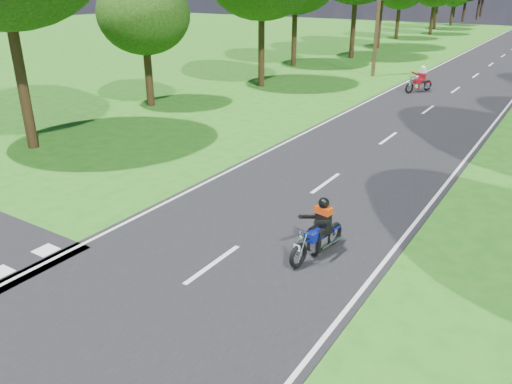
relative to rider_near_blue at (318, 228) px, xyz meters
The scene contains 5 objects.
ground 4.17m from the rider_near_blue, 116.43° to the right, with size 160.00×160.00×0.00m, color #216316.
road_markings 44.50m from the rider_near_blue, 92.53° to the left, with size 7.40×140.00×0.01m.
telegraph_pole 25.77m from the rider_near_blue, 107.84° to the left, with size 1.20×0.26×8.00m.
rider_near_blue is the anchor object (origin of this frame).
rider_far_red 20.81m from the rider_near_blue, 99.85° to the left, with size 0.61×1.84×1.53m, color #B20D22, non-canonical shape.
Camera 1 is at (6.26, -5.82, 6.04)m, focal length 35.00 mm.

